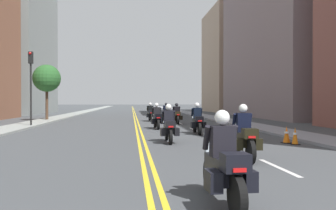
{
  "coord_description": "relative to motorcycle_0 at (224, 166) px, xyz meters",
  "views": [
    {
      "loc": [
        -0.45,
        -0.5,
        1.74
      ],
      "look_at": [
        2.15,
        23.22,
        1.48
      ],
      "focal_mm": 36.2,
      "sensor_mm": 36.0,
      "label": 1
    }
  ],
  "objects": [
    {
      "name": "building_right_2",
      "position": [
        16.15,
        49.16,
        7.71
      ],
      "size": [
        9.72,
        12.47,
        16.73
      ],
      "color": "tan",
      "rests_on": "ground"
    },
    {
      "name": "building_right_1",
      "position": [
        15.46,
        30.49,
        12.0
      ],
      "size": [
        8.34,
        20.53,
        25.31
      ],
      "color": "gray",
      "rests_on": "ground"
    },
    {
      "name": "motorcycle_7",
      "position": [
        1.89,
        27.57,
        -0.01
      ],
      "size": [
        0.78,
        2.21,
        1.59
      ],
      "rotation": [
        0.0,
        0.0,
        -0.04
      ],
      "color": "black",
      "rests_on": "ground"
    },
    {
      "name": "motorcycle_0",
      "position": [
        0.0,
        0.0,
        0.0
      ],
      "size": [
        0.77,
        2.17,
        1.59
      ],
      "rotation": [
        0.0,
        0.0,
        0.03
      ],
      "color": "black",
      "rests_on": "ground"
    },
    {
      "name": "centreline_yellow_outer",
      "position": [
        -0.97,
        42.98,
        -0.65
      ],
      "size": [
        0.12,
        132.0,
        0.01
      ],
      "primitive_type": "cube",
      "color": "yellow",
      "rests_on": "ground"
    },
    {
      "name": "building_left_2",
      "position": [
        -18.45,
        43.78,
        11.11
      ],
      "size": [
        9.94,
        15.79,
        23.52
      ],
      "color": "gray",
      "rests_on": "ground"
    },
    {
      "name": "motorcycle_3",
      "position": [
        1.96,
        12.15,
        0.01
      ],
      "size": [
        0.78,
        2.28,
        1.67
      ],
      "rotation": [
        0.0,
        0.0,
        -0.04
      ],
      "color": "black",
      "rests_on": "ground"
    },
    {
      "name": "lane_dashes_white",
      "position": [
        2.3,
        23.98,
        -0.65
      ],
      "size": [
        0.14,
        56.4,
        0.01
      ],
      "color": "silver",
      "rests_on": "ground"
    },
    {
      "name": "motorcycle_5",
      "position": [
        1.95,
        20.22,
        -0.0
      ],
      "size": [
        0.76,
        2.13,
        1.61
      ],
      "rotation": [
        0.0,
        0.0,
        -0.0
      ],
      "color": "black",
      "rests_on": "ground"
    },
    {
      "name": "traffic_cone_1",
      "position": [
        4.88,
        7.9,
        -0.3
      ],
      "size": [
        0.37,
        0.37,
        0.7
      ],
      "color": "black",
      "rests_on": "ground"
    },
    {
      "name": "ground_plane",
      "position": [
        -1.09,
        42.98,
        -0.65
      ],
      "size": [
        264.0,
        264.0,
        0.0
      ],
      "primitive_type": "plane",
      "color": "#414447"
    },
    {
      "name": "motorcycle_2",
      "position": [
        0.03,
        8.57,
        0.01
      ],
      "size": [
        0.76,
        2.14,
        1.63
      ],
      "rotation": [
        0.0,
        0.0,
        0.0
      ],
      "color": "black",
      "rests_on": "ground"
    },
    {
      "name": "traffic_cone_0",
      "position": [
        4.66,
        11.6,
        -0.31
      ],
      "size": [
        0.31,
        0.31,
        0.69
      ],
      "color": "black",
      "rests_on": "ground"
    },
    {
      "name": "traffic_light_near",
      "position": [
        -8.29,
        18.25,
        2.85
      ],
      "size": [
        0.28,
        0.38,
        5.09
      ],
      "color": "black",
      "rests_on": "ground"
    },
    {
      "name": "motorcycle_1",
      "position": [
        1.79,
        4.2,
        0.02
      ],
      "size": [
        0.78,
        2.24,
        1.66
      ],
      "rotation": [
        0.0,
        0.0,
        -0.05
      ],
      "color": "black",
      "rests_on": "ground"
    },
    {
      "name": "motorcycle_4",
      "position": [
        0.07,
        15.77,
        -0.0
      ],
      "size": [
        0.78,
        2.23,
        1.64
      ],
      "rotation": [
        0.0,
        0.0,
        0.05
      ],
      "color": "black",
      "rests_on": "ground"
    },
    {
      "name": "traffic_cone_2",
      "position": [
        5.0,
        7.39,
        -0.31
      ],
      "size": [
        0.31,
        0.31,
        0.7
      ],
      "color": "black",
      "rests_on": "ground"
    },
    {
      "name": "street_tree_0",
      "position": [
        -8.99,
        25.54,
        3.11
      ],
      "size": [
        2.43,
        2.43,
        5.0
      ],
      "color": "#4B3526",
      "rests_on": "ground"
    },
    {
      "name": "motorcycle_6",
      "position": [
        0.13,
        23.85,
        0.02
      ],
      "size": [
        0.78,
        2.2,
        1.62
      ],
      "rotation": [
        0.0,
        0.0,
        0.05
      ],
      "color": "black",
      "rests_on": "ground"
    },
    {
      "name": "centreline_yellow_inner",
      "position": [
        -1.21,
        42.98,
        -0.65
      ],
      "size": [
        0.12,
        132.0,
        0.01
      ],
      "primitive_type": "cube",
      "color": "yellow",
      "rests_on": "ground"
    },
    {
      "name": "sidewalk_left",
      "position": [
        -8.95,
        42.98,
        -0.59
      ],
      "size": [
        2.12,
        144.0,
        0.12
      ],
      "primitive_type": "cube",
      "color": "gray",
      "rests_on": "ground"
    },
    {
      "name": "sidewalk_right",
      "position": [
        6.76,
        42.98,
        -0.59
      ],
      "size": [
        2.12,
        144.0,
        0.12
      ],
      "primitive_type": "cube",
      "color": "gray",
      "rests_on": "ground"
    }
  ]
}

